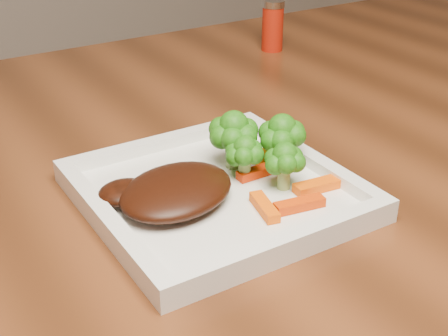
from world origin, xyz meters
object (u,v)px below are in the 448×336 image
dining_table (334,283)px  steak (176,191)px  plate (216,195)px  spice_shaker (273,26)px

dining_table → steak: (-0.40, -0.17, 0.40)m
plate → spice_shaker: (0.37, 0.41, 0.04)m
dining_table → plate: plate is taller
steak → dining_table: bearing=22.8°
spice_shaker → dining_table: bearing=-93.7°
plate → steak: steak is taller
dining_table → steak: size_ratio=12.22×
dining_table → steak: bearing=-157.2°
steak → spice_shaker: spice_shaker is taller
plate → dining_table: bearing=25.5°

